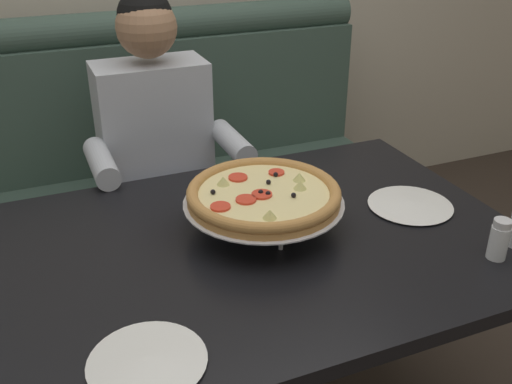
# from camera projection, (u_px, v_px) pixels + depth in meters

# --- Properties ---
(booth_bench) EXTENTS (1.85, 0.78, 1.13)m
(booth_bench) POSITION_uv_depth(u_px,v_px,m) (177.00, 194.00, 2.52)
(booth_bench) COLOR #384C42
(booth_bench) RESTS_ON ground_plane
(dining_table) EXTENTS (1.37, 0.98, 0.72)m
(dining_table) POSITION_uv_depth(u_px,v_px,m) (266.00, 262.00, 1.62)
(dining_table) COLOR black
(dining_table) RESTS_ON ground_plane
(diner_main) EXTENTS (0.54, 0.64, 1.27)m
(diner_main) POSITION_uv_depth(u_px,v_px,m) (162.00, 154.00, 2.12)
(diner_main) COLOR #2D3342
(diner_main) RESTS_ON ground_plane
(pizza) EXTENTS (0.44, 0.44, 0.14)m
(pizza) POSITION_uv_depth(u_px,v_px,m) (264.00, 195.00, 1.58)
(pizza) COLOR silver
(pizza) RESTS_ON dining_table
(shaker_oregano) EXTENTS (0.05, 0.05, 0.11)m
(shaker_oregano) POSITION_uv_depth(u_px,v_px,m) (499.00, 242.00, 1.48)
(shaker_oregano) COLOR white
(shaker_oregano) RESTS_ON dining_table
(plate_near_left) EXTENTS (0.24, 0.24, 0.02)m
(plate_near_left) POSITION_uv_depth(u_px,v_px,m) (147.00, 359.00, 1.16)
(plate_near_left) COLOR white
(plate_near_left) RESTS_ON dining_table
(plate_near_right) EXTENTS (0.25, 0.25, 0.02)m
(plate_near_right) POSITION_uv_depth(u_px,v_px,m) (411.00, 204.00, 1.74)
(plate_near_right) COLOR white
(plate_near_right) RESTS_ON dining_table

